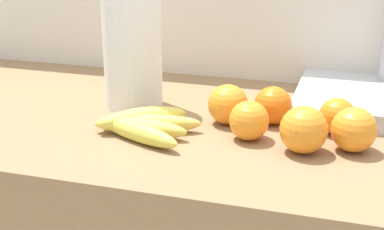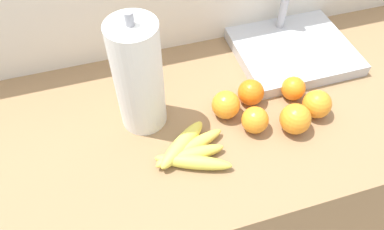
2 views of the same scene
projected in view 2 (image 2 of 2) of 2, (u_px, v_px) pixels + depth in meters
The scene contains 11 objects.
counter at pixel (226, 193), 1.33m from camera, with size 1.61×0.60×0.92m, color olive.
wall_back at pixel (199, 93), 1.39m from camera, with size 2.01×0.06×1.30m, color silver.
banana_bunch at pixel (188, 151), 0.88m from camera, with size 0.19×0.17×0.04m.
orange_right at pixel (295, 119), 0.91m from camera, with size 0.08×0.08×0.08m, color orange.
orange_center at pixel (317, 104), 0.94m from camera, with size 0.07×0.07×0.07m, color orange.
orange_back_left at pixel (293, 88), 0.99m from camera, with size 0.06×0.06×0.06m, color orange.
orange_far_right at pixel (255, 120), 0.92m from camera, with size 0.07×0.07×0.07m, color orange.
orange_front at pixel (251, 92), 0.97m from camera, with size 0.07×0.07×0.07m, color orange.
orange_back_right at pixel (226, 104), 0.94m from camera, with size 0.07×0.07×0.07m, color orange.
paper_towel_roll at pixel (138, 78), 0.85m from camera, with size 0.11×0.11×0.32m.
sink_basin at pixel (293, 49), 1.10m from camera, with size 0.33×0.29×0.21m.
Camera 2 is at (-0.30, -0.57, 1.67)m, focal length 34.66 mm.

